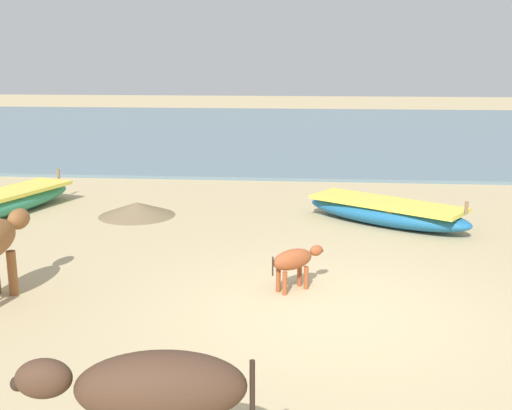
# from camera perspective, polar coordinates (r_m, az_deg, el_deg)

# --- Properties ---
(ground) EXTENTS (80.00, 80.00, 0.00)m
(ground) POSITION_cam_1_polar(r_m,az_deg,el_deg) (7.62, 6.37, -9.62)
(ground) COLOR tan
(sea_water) EXTENTS (60.00, 20.00, 0.08)m
(sea_water) POSITION_cam_1_polar(r_m,az_deg,el_deg) (25.16, 5.51, 6.56)
(sea_water) COLOR slate
(sea_water) RESTS_ON ground
(fishing_boat_3) EXTENTS (3.07, 2.43, 0.63)m
(fishing_boat_3) POSITION_cam_1_polar(r_m,az_deg,el_deg) (11.56, 11.52, -0.59)
(fishing_boat_3) COLOR #1E669E
(fishing_boat_3) RESTS_ON ground
(calf_near_rust) EXTENTS (0.72, 0.67, 0.55)m
(calf_near_rust) POSITION_cam_1_polar(r_m,az_deg,el_deg) (8.19, 3.44, -4.96)
(calf_near_rust) COLOR #9E4C28
(calf_near_rust) RESTS_ON ground
(cow_second_adult_dark) EXTENTS (1.61, 0.61, 1.04)m
(cow_second_adult_dark) POSITION_cam_1_polar(r_m,az_deg,el_deg) (4.50, -9.20, -16.23)
(cow_second_adult_dark) COLOR #4C3323
(cow_second_adult_dark) RESTS_ON ground
(debris_pile_1) EXTENTS (1.47, 1.47, 0.26)m
(debris_pile_1) POSITION_cam_1_polar(r_m,az_deg,el_deg) (12.19, -10.56, -0.35)
(debris_pile_1) COLOR #7A6647
(debris_pile_1) RESTS_ON ground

